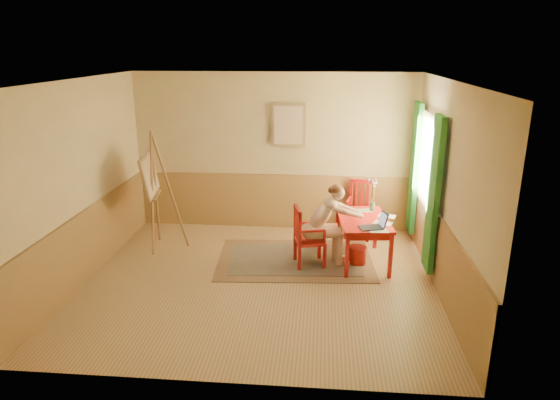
# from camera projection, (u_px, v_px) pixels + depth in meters

# --- Properties ---
(room) EXTENTS (5.04, 4.54, 2.84)m
(room) POSITION_uv_depth(u_px,v_px,m) (258.00, 187.00, 6.64)
(room) COLOR tan
(room) RESTS_ON ground
(wainscot) EXTENTS (5.00, 4.50, 1.00)m
(wainscot) POSITION_uv_depth(u_px,v_px,m) (265.00, 229.00, 7.67)
(wainscot) COLOR #B4854B
(wainscot) RESTS_ON room
(window) EXTENTS (0.12, 2.01, 2.20)m
(window) POSITION_uv_depth(u_px,v_px,m) (425.00, 174.00, 7.50)
(window) COLOR white
(window) RESTS_ON room
(wall_portrait) EXTENTS (0.60, 0.05, 0.76)m
(wall_portrait) POSITION_uv_depth(u_px,v_px,m) (288.00, 125.00, 8.56)
(wall_portrait) COLOR #9E7F56
(wall_portrait) RESTS_ON room
(rug) EXTENTS (2.50, 1.75, 0.02)m
(rug) POSITION_uv_depth(u_px,v_px,m) (295.00, 259.00, 7.75)
(rug) COLOR #8C7251
(rug) RESTS_ON room
(table) EXTENTS (0.83, 1.26, 0.72)m
(table) POSITION_uv_depth(u_px,v_px,m) (363.00, 224.00, 7.49)
(table) COLOR red
(table) RESTS_ON room
(chair_left) EXTENTS (0.51, 0.50, 0.93)m
(chair_left) POSITION_uv_depth(u_px,v_px,m) (307.00, 237.00, 7.43)
(chair_left) COLOR red
(chair_left) RESTS_ON room
(chair_back) EXTENTS (0.53, 0.54, 0.98)m
(chair_back) POSITION_uv_depth(u_px,v_px,m) (360.00, 209.00, 8.60)
(chair_back) COLOR red
(chair_back) RESTS_ON room
(figure) EXTENTS (0.98, 0.53, 1.27)m
(figure) POSITION_uv_depth(u_px,v_px,m) (326.00, 221.00, 7.39)
(figure) COLOR beige
(figure) RESTS_ON room
(laptop) EXTENTS (0.43, 0.33, 0.23)m
(laptop) POSITION_uv_depth(u_px,v_px,m) (375.00, 225.00, 7.06)
(laptop) COLOR #1E2338
(laptop) RESTS_ON table
(papers) EXTENTS (0.64, 1.09, 0.00)m
(papers) POSITION_uv_depth(u_px,v_px,m) (378.00, 220.00, 7.39)
(papers) COLOR white
(papers) RESTS_ON table
(vase) EXTENTS (0.18, 0.27, 0.52)m
(vase) POSITION_uv_depth(u_px,v_px,m) (372.00, 196.00, 7.75)
(vase) COLOR #3F724C
(vase) RESTS_ON table
(wastebasket) EXTENTS (0.35, 0.35, 0.28)m
(wastebasket) POSITION_uv_depth(u_px,v_px,m) (357.00, 255.00, 7.57)
(wastebasket) COLOR red
(wastebasket) RESTS_ON room
(easel) EXTENTS (0.71, 0.88, 1.96)m
(easel) POSITION_uv_depth(u_px,v_px,m) (152.00, 180.00, 7.91)
(easel) COLOR olive
(easel) RESTS_ON room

